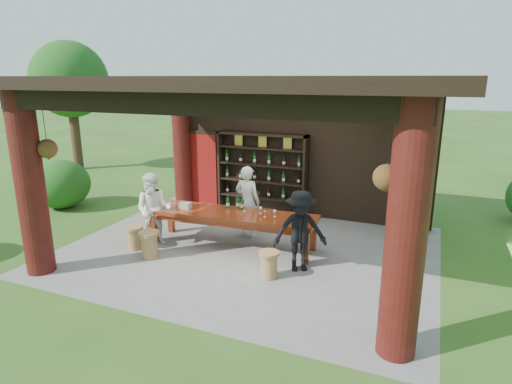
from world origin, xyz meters
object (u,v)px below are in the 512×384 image
at_px(host, 247,202).
at_px(guest_woman, 154,209).
at_px(stool_near_left, 149,244).
at_px(stool_far_left, 135,237).
at_px(guest_man, 300,231).
at_px(napkin_basket, 185,206).
at_px(wine_shelf, 262,174).
at_px(stool_near_right, 269,264).
at_px(tasting_table, 232,218).

distance_m(host, guest_woman, 2.04).
relative_size(stool_near_left, guest_woman, 0.35).
xyz_separation_m(stool_far_left, guest_man, (3.47, 0.37, 0.50)).
bearing_deg(host, napkin_basket, 41.36).
height_order(stool_near_left, guest_man, guest_man).
height_order(wine_shelf, stool_near_right, wine_shelf).
bearing_deg(guest_woman, wine_shelf, 43.55).
xyz_separation_m(stool_near_left, napkin_basket, (0.20, 1.03, 0.53)).
bearing_deg(guest_man, stool_near_left, 165.43).
bearing_deg(tasting_table, host, 85.85).
xyz_separation_m(stool_near_left, stool_far_left, (-0.56, 0.25, -0.03)).
distance_m(stool_near_left, stool_near_right, 2.51).
relative_size(guest_man, napkin_basket, 5.87).
distance_m(tasting_table, stool_near_right, 1.69).
height_order(wine_shelf, tasting_table, wine_shelf).
bearing_deg(stool_far_left, napkin_basket, 45.77).
bearing_deg(stool_near_left, tasting_table, 42.89).
bearing_deg(tasting_table, stool_near_left, -137.11).
xyz_separation_m(wine_shelf, guest_woman, (-1.29, -2.92, -0.28)).
bearing_deg(tasting_table, stool_near_right, -40.57).
bearing_deg(guest_woman, host, 13.86).
relative_size(stool_far_left, napkin_basket, 1.90).
bearing_deg(stool_near_right, napkin_basket, 158.01).
bearing_deg(stool_near_left, stool_far_left, 156.11).
bearing_deg(guest_woman, stool_near_right, -33.65).
distance_m(wine_shelf, napkin_basket, 2.66).
xyz_separation_m(stool_far_left, guest_woman, (0.22, 0.40, 0.52)).
distance_m(stool_near_left, guest_woman, 0.88).
bearing_deg(wine_shelf, stool_near_right, -66.00).
xyz_separation_m(wine_shelf, guest_man, (1.95, -2.96, -0.30)).
distance_m(guest_woman, guest_man, 3.24).
distance_m(wine_shelf, stool_near_left, 3.77).
relative_size(host, guest_woman, 1.04).
relative_size(stool_far_left, guest_woman, 0.32).
relative_size(stool_near_right, napkin_basket, 1.90).
xyz_separation_m(stool_near_left, stool_near_right, (2.50, 0.10, -0.02)).
relative_size(stool_far_left, guest_man, 0.32).
relative_size(wine_shelf, guest_woman, 1.54).
bearing_deg(stool_far_left, stool_near_left, -23.89).
xyz_separation_m(wine_shelf, napkin_basket, (-0.75, -2.54, -0.24)).
relative_size(tasting_table, host, 2.25).
bearing_deg(stool_near_right, guest_man, 51.62).
distance_m(guest_man, napkin_basket, 2.74).
relative_size(stool_near_left, stool_near_right, 1.09).
relative_size(tasting_table, napkin_basket, 13.97).
xyz_separation_m(tasting_table, host, (0.05, 0.69, 0.17)).
xyz_separation_m(stool_far_left, napkin_basket, (0.76, 0.78, 0.56)).
bearing_deg(napkin_basket, tasting_table, 7.60).
distance_m(stool_far_left, guest_woman, 0.69).
bearing_deg(tasting_table, stool_far_left, -153.07).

